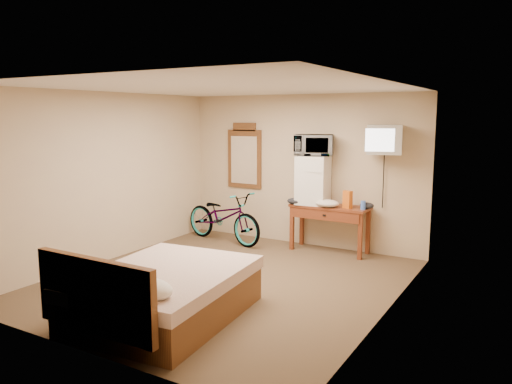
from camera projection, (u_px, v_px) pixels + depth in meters
room at (226, 187)px, 6.36m from camera, size 4.60×4.64×2.50m
desk at (329, 214)px, 7.86m from camera, size 1.25×0.50×0.75m
mini_fridge at (313, 180)px, 7.95m from camera, size 0.52×0.50×0.78m
microwave at (314, 145)px, 7.87m from camera, size 0.70×0.59×0.33m
snack_bag at (348, 200)px, 7.61m from camera, size 0.15×0.12×0.27m
blue_cup at (363, 205)px, 7.51m from camera, size 0.08×0.08×0.13m
cloth_cream at (327, 203)px, 7.72m from camera, size 0.38×0.29×0.12m
cloth_dark_a at (295, 201)px, 7.97m from camera, size 0.27×0.20×0.10m
cloth_dark_b at (367, 206)px, 7.58m from camera, size 0.22×0.18×0.10m
crt_television at (384, 140)px, 7.28m from camera, size 0.59×0.64×0.43m
wall_mirror at (244, 156)px, 8.82m from camera, size 0.67×0.04×1.14m
bicycle at (224, 217)px, 8.55m from camera, size 1.76×0.90×0.88m
bed at (161, 293)px, 5.28m from camera, size 1.64×2.06×0.90m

